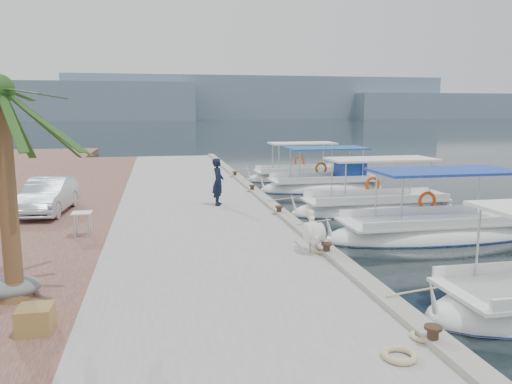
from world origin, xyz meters
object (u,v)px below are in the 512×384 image
fishing_caique_e (299,178)px  fisherman (218,182)px  pelican (313,232)px  parked_car (48,196)px  fishing_caique_d (324,186)px  fishing_caique_b (436,233)px  fishing_caique_c (375,210)px

fishing_caique_e → fisherman: bearing=-122.3°
pelican → parked_car: bearing=139.4°
fishing_caique_d → parked_car: size_ratio=1.77×
pelican → fishing_caique_d: bearing=69.7°
fishing_caique_e → fisherman: 11.34m
fishing_caique_b → pelican: size_ratio=5.67×
pelican → fishing_caique_c: bearing=54.2°
fishing_caique_e → fishing_caique_b: bearing=-87.3°
fishing_caique_b → fishing_caique_c: same height
fishing_caique_b → fishing_caique_e: size_ratio=1.20×
fishing_caique_d → fisherman: size_ratio=3.68×
fishing_caique_b → pelican: bearing=-153.3°
fisherman → parked_car: (-6.14, -0.27, -0.29)m
fishing_caique_c → parked_car: fishing_caique_c is taller
fishing_caique_c → fisherman: (-6.40, 0.29, 1.29)m
fishing_caique_d → pelican: (-4.64, -12.56, 0.85)m
fishing_caique_e → pelican: bearing=-105.0°
fishing_caique_d → fishing_caique_e: 3.88m
fishing_caique_d → pelican: bearing=-110.3°
fishing_caique_e → fishing_caique_d: bearing=-86.5°
fishing_caique_b → pelican: (-5.06, -2.55, 0.92)m
fisherman → fishing_caique_b: bearing=-108.5°
fishing_caique_b → parked_car: fishing_caique_b is taller
fishing_caique_b → fisherman: fisherman is taller
fishing_caique_e → parked_car: size_ratio=1.71×
fishing_caique_b → pelican: 5.74m
fishing_caique_b → fishing_caique_c: (-0.28, 4.08, 0.00)m
fishing_caique_b → pelican: fishing_caique_b is taller
parked_car → fishing_caique_b: bearing=-12.5°
fisherman → parked_car: fisherman is taller
fishing_caique_c → pelican: bearing=-125.8°
fishing_caique_b → fishing_caique_c: bearing=93.9°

